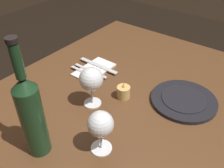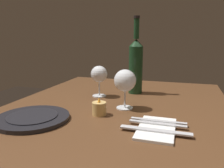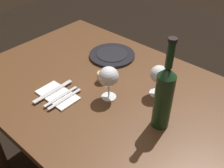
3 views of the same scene
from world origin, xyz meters
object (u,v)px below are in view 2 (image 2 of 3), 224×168
(folded_napkin, at_px, (156,129))
(wine_glass_left, at_px, (99,75))
(table_knife, at_px, (155,131))
(votive_candle, at_px, (99,109))
(fork_outer, at_px, (158,121))
(fork_inner, at_px, (157,124))
(dinner_plate, at_px, (33,118))
(wine_bottle, at_px, (136,64))
(wine_glass_right, at_px, (125,81))

(folded_napkin, bearing_deg, wine_glass_left, -136.38)
(table_knife, bearing_deg, votive_candle, -115.97)
(wine_glass_left, relative_size, table_knife, 0.70)
(fork_outer, bearing_deg, fork_inner, 0.00)
(votive_candle, relative_size, dinner_plate, 0.27)
(folded_napkin, relative_size, fork_outer, 1.06)
(wine_glass_left, distance_m, dinner_plate, 0.39)
(dinner_plate, bearing_deg, folded_napkin, 95.77)
(wine_glass_left, bearing_deg, folded_napkin, 43.62)
(votive_candle, height_order, table_knife, votive_candle)
(votive_candle, distance_m, table_knife, 0.24)
(dinner_plate, distance_m, table_knife, 0.41)
(votive_candle, bearing_deg, folded_napkin, 70.85)
(folded_napkin, height_order, fork_outer, fork_outer)
(folded_napkin, height_order, fork_inner, fork_inner)
(wine_bottle, bearing_deg, fork_outer, 21.97)
(table_knife, bearing_deg, wine_glass_left, -138.92)
(dinner_plate, height_order, folded_napkin, dinner_plate)
(fork_inner, bearing_deg, table_knife, 0.00)
(wine_glass_right, bearing_deg, wine_bottle, -177.59)
(table_knife, bearing_deg, wine_glass_right, -145.02)
(fork_inner, bearing_deg, votive_candle, -103.00)
(table_knife, bearing_deg, dinner_plate, -88.36)
(dinner_plate, bearing_deg, votive_candle, 120.26)
(wine_glass_right, xyz_separation_m, votive_candle, (0.10, -0.07, -0.09))
(dinner_plate, xyz_separation_m, folded_napkin, (-0.04, 0.41, -0.00))
(wine_bottle, bearing_deg, folded_napkin, 19.66)
(wine_bottle, height_order, folded_napkin, wine_bottle)
(folded_napkin, bearing_deg, votive_candle, -109.15)
(dinner_plate, bearing_deg, fork_outer, 102.51)
(votive_candle, xyz_separation_m, dinner_plate, (0.12, -0.20, -0.02))
(wine_glass_left, bearing_deg, votive_candle, 20.34)
(folded_napkin, distance_m, table_knife, 0.03)
(fork_outer, relative_size, table_knife, 0.86)
(fork_inner, xyz_separation_m, fork_outer, (-0.03, 0.00, 0.00))
(wine_glass_right, xyz_separation_m, dinner_plate, (0.22, -0.27, -0.10))
(fork_inner, xyz_separation_m, table_knife, (0.05, 0.00, 0.00))
(wine_glass_right, distance_m, dinner_plate, 0.36)
(wine_glass_right, distance_m, fork_outer, 0.22)
(table_knife, bearing_deg, fork_inner, 180.00)
(wine_glass_right, distance_m, fork_inner, 0.23)
(fork_inner, bearing_deg, wine_glass_left, -134.06)
(votive_candle, relative_size, fork_inner, 0.37)
(wine_glass_left, xyz_separation_m, votive_candle, (0.25, 0.09, -0.08))
(folded_napkin, bearing_deg, fork_inner, 180.00)
(votive_candle, distance_m, folded_napkin, 0.23)
(folded_napkin, bearing_deg, wine_bottle, -160.34)
(folded_napkin, relative_size, table_knife, 0.91)
(fork_inner, height_order, fork_outer, same)
(wine_bottle, height_order, fork_outer, wine_bottle)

